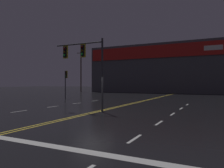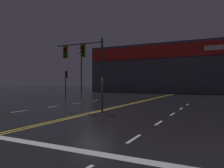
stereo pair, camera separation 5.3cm
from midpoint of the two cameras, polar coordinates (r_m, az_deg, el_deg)
name	(u,v)px [view 1 (the left image)]	position (r m, az deg, el deg)	size (l,w,h in m)	color
ground_plane	(92,113)	(15.44, -5.27, -7.49)	(200.00, 200.00, 0.00)	black
road_markings	(94,117)	(13.68, -4.90, -8.46)	(15.35, 60.00, 0.01)	gold
traffic_signal_median	(82,57)	(16.63, -7.84, 6.97)	(4.18, 0.36, 5.29)	#38383D
traffic_signal_corner_northwest	(66,78)	(30.19, -12.03, 1.53)	(0.42, 0.36, 3.75)	#38383D
building_backdrop	(180,69)	(50.29, 17.22, 3.84)	(39.17, 10.23, 10.46)	#4C4C51
utility_pole_row	(189,63)	(43.17, 19.42, 5.27)	(45.35, 0.26, 12.57)	#4C3828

